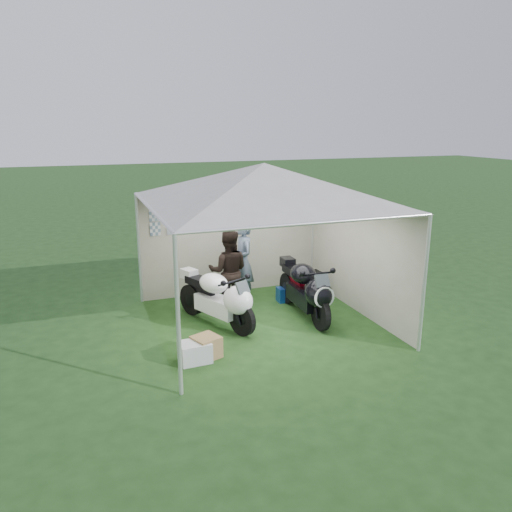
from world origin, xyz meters
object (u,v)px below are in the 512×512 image
object	(u,v)px
canopy_tent	(263,187)
crate_0	(195,352)
person_dark_jacket	(228,271)
crate_2	(195,347)
motorcycle_black	(306,288)
paddock_stand	(287,294)
motorcycle_white	(219,297)
equipment_box	(311,282)
crate_1	(206,347)
person_blue_jacket	(243,262)

from	to	relation	value
canopy_tent	crate_0	bearing A→B (deg)	-144.47
person_dark_jacket	crate_2	world-z (taller)	person_dark_jacket
motorcycle_black	crate_0	bearing A→B (deg)	-155.03
crate_0	canopy_tent	bearing A→B (deg)	35.53
paddock_stand	crate_0	size ratio (longest dim) A/B	0.83
person_dark_jacket	crate_0	size ratio (longest dim) A/B	3.43
motorcycle_white	paddock_stand	world-z (taller)	motorcycle_white
equipment_box	crate_2	size ratio (longest dim) A/B	1.68
canopy_tent	person_dark_jacket	bearing A→B (deg)	117.28
person_dark_jacket	crate_0	xyz separation A→B (m)	(-1.16, -1.95, -0.67)
canopy_tent	motorcycle_black	size ratio (longest dim) A/B	2.62
canopy_tent	paddock_stand	world-z (taller)	canopy_tent
crate_1	motorcycle_white	bearing A→B (deg)	64.16
person_blue_jacket	equipment_box	distance (m)	1.77
motorcycle_black	motorcycle_white	bearing A→B (deg)	175.21
equipment_box	crate_0	distance (m)	4.03
motorcycle_black	person_dark_jacket	size ratio (longest dim) A/B	1.30
canopy_tent	equipment_box	size ratio (longest dim) A/B	12.20
person_dark_jacket	person_blue_jacket	bearing A→B (deg)	-120.79
paddock_stand	crate_1	xyz separation A→B (m)	(-2.27, -1.97, 0.02)
person_dark_jacket	motorcycle_white	bearing A→B (deg)	79.98
person_blue_jacket	crate_1	bearing A→B (deg)	-32.30
paddock_stand	crate_0	bearing A→B (deg)	-140.25
person_blue_jacket	crate_0	distance (m)	2.89
person_blue_jacket	equipment_box	world-z (taller)	person_blue_jacket
motorcycle_white	crate_0	distance (m)	1.53
motorcycle_white	person_blue_jacket	size ratio (longest dim) A/B	1.09
canopy_tent	motorcycle_white	distance (m)	2.17
motorcycle_black	person_blue_jacket	xyz separation A→B (m)	(-0.88, 1.22, 0.29)
paddock_stand	person_blue_jacket	world-z (taller)	person_blue_jacket
motorcycle_white	person_blue_jacket	world-z (taller)	person_blue_jacket
person_blue_jacket	equipment_box	xyz separation A→B (m)	(1.64, 0.11, -0.65)
person_blue_jacket	crate_1	size ratio (longest dim) A/B	4.48
canopy_tent	person_blue_jacket	world-z (taller)	canopy_tent
paddock_stand	crate_2	size ratio (longest dim) A/B	1.47
person_blue_jacket	crate_2	xyz separation A→B (m)	(-1.53, -2.01, -0.78)
paddock_stand	crate_2	distance (m)	3.00
motorcycle_black	crate_2	distance (m)	2.57
crate_1	crate_2	size ratio (longest dim) A/B	1.43
crate_0	paddock_stand	bearing A→B (deg)	39.75
equipment_box	crate_1	distance (m)	3.81
motorcycle_black	person_dark_jacket	xyz separation A→B (m)	(-1.30, 0.87, 0.24)
paddock_stand	person_dark_jacket	size ratio (longest dim) A/B	0.24
crate_1	crate_2	xyz separation A→B (m)	(-0.15, 0.20, -0.08)
motorcycle_black	paddock_stand	world-z (taller)	motorcycle_black
canopy_tent	person_blue_jacket	distance (m)	2.06
person_dark_jacket	equipment_box	xyz separation A→B (m)	(2.07, 0.46, -0.60)
motorcycle_black	paddock_stand	size ratio (longest dim) A/B	5.34
crate_2	paddock_stand	bearing A→B (deg)	36.23
person_dark_jacket	crate_0	bearing A→B (deg)	78.63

